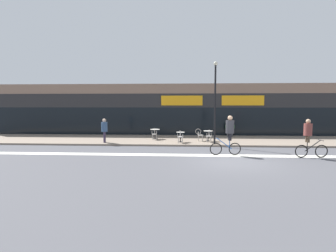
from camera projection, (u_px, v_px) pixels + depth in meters
ground_plane at (234, 162)px, 12.69m from camera, size 120.00×120.00×0.00m
sidewalk_slab at (215, 140)px, 19.90m from camera, size 40.00×5.50×0.12m
storefront_facade at (210, 110)px, 24.40m from camera, size 40.00×4.06×4.57m
bike_lane_stripe at (228, 156)px, 14.24m from camera, size 36.00×0.70×0.01m
bistro_table_0 at (155, 132)px, 20.20m from camera, size 0.74×0.74×0.76m
bistro_table_1 at (180, 135)px, 18.53m from camera, size 0.60×0.60×0.71m
bistro_table_2 at (208, 134)px, 18.98m from camera, size 0.67×0.67×0.76m
cafe_chair_0_near at (154, 133)px, 19.58m from camera, size 0.44×0.60×0.90m
cafe_chair_1_near at (180, 136)px, 17.90m from camera, size 0.44×0.59×0.90m
cafe_chair_2_near at (209, 135)px, 18.35m from camera, size 0.43×0.59×0.90m
cafe_chair_2_side at (199, 134)px, 19.02m from camera, size 0.60×0.45×0.90m
planter_pot at (230, 128)px, 21.97m from camera, size 0.79×0.79×1.28m
lamp_post at (215, 97)px, 17.27m from camera, size 0.26×0.26×5.46m
cyclist_0 at (309, 136)px, 13.61m from camera, size 1.73×0.51×2.02m
cyclist_1 at (229, 132)px, 14.33m from camera, size 1.72×0.56×2.17m
pedestrian_near_end at (104, 128)px, 18.28m from camera, size 0.51×0.51×1.67m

